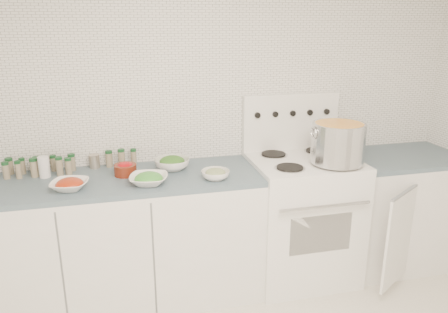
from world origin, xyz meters
TOP-DOWN VIEW (x-y plane):
  - room_walls at (0.00, 0.00)m, footprint 3.54×3.04m
  - counter_left at (-0.82, 1.19)m, footprint 1.85×0.62m
  - stove at (0.48, 1.19)m, footprint 0.76×0.70m
  - counter_right at (1.30, 1.19)m, footprint 0.89×0.84m
  - stock_pot at (0.65, 1.03)m, footprint 0.39×0.36m
  - bowl_tomato at (-1.12, 1.06)m, footprint 0.27×0.27m
  - bowl_snowpea at (-0.65, 1.04)m, footprint 0.29×0.29m
  - bowl_broccoli at (-0.46, 1.29)m, footprint 0.31×0.31m
  - bowl_zucchini at (-0.21, 1.02)m, footprint 0.22×0.22m
  - bowl_pepper at (-0.78, 1.24)m, footprint 0.15×0.15m
  - salt_canister at (-1.30, 1.33)m, footprint 0.09×0.09m
  - tin_can at (-0.99, 1.45)m, footprint 0.08×0.08m
  - spice_cluster at (-1.21, 1.41)m, footprint 0.87×0.16m

SIDE VIEW (x-z plane):
  - counter_right at x=1.30m, z-range 0.00..0.90m
  - counter_left at x=-0.82m, z-range 0.00..0.90m
  - stove at x=0.48m, z-range -0.18..1.18m
  - bowl_tomato at x=-1.12m, z-range 0.89..0.97m
  - bowl_snowpea at x=-0.65m, z-range 0.89..0.97m
  - bowl_zucchini at x=-0.21m, z-range 0.90..0.97m
  - bowl_pepper at x=-0.78m, z-range 0.90..0.99m
  - bowl_broccoli at x=-0.46m, z-range 0.90..0.99m
  - tin_can at x=-0.99m, z-range 0.90..1.00m
  - spice_cluster at x=-1.21m, z-range 0.90..1.02m
  - salt_canister at x=-1.30m, z-range 0.90..1.04m
  - stock_pot at x=0.65m, z-range 0.96..1.24m
  - room_walls at x=0.00m, z-range 0.30..2.82m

